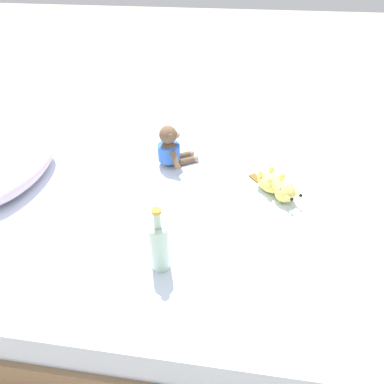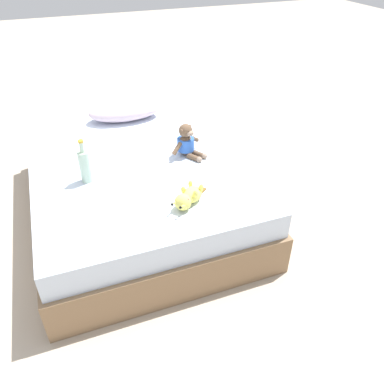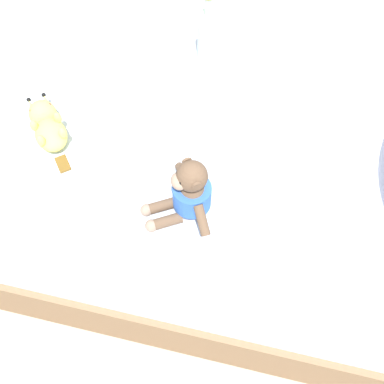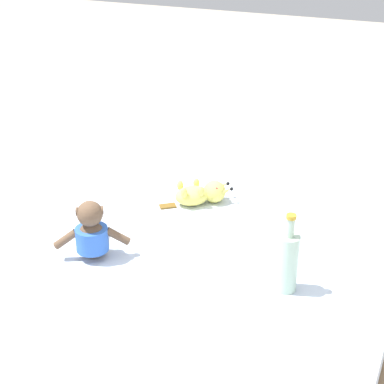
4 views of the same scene
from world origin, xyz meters
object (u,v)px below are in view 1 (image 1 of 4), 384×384
at_px(glass_bottle, 159,246).
at_px(plush_monkey, 171,149).
at_px(pillow, 14,170).
at_px(plush_yellow_creature, 276,186).
at_px(bed, 146,239).

bearing_deg(glass_bottle, plush_monkey, 7.67).
xyz_separation_m(pillow, plush_monkey, (0.28, -0.76, 0.02)).
bearing_deg(plush_monkey, pillow, 110.56).
height_order(pillow, plush_monkey, plush_monkey).
distance_m(plush_monkey, plush_yellow_creature, 0.60).
distance_m(bed, plush_yellow_creature, 0.72).
relative_size(pillow, plush_monkey, 2.34).
xyz_separation_m(bed, plush_yellow_creature, (0.18, -0.63, 0.28)).
relative_size(bed, pillow, 3.18).
height_order(plush_monkey, plush_yellow_creature, plush_monkey).
bearing_deg(pillow, plush_yellow_creature, -86.23).
distance_m(plush_monkey, glass_bottle, 0.73).
height_order(plush_yellow_creature, glass_bottle, glass_bottle).
relative_size(plush_yellow_creature, glass_bottle, 0.99).
xyz_separation_m(bed, glass_bottle, (-0.35, -0.17, 0.34)).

